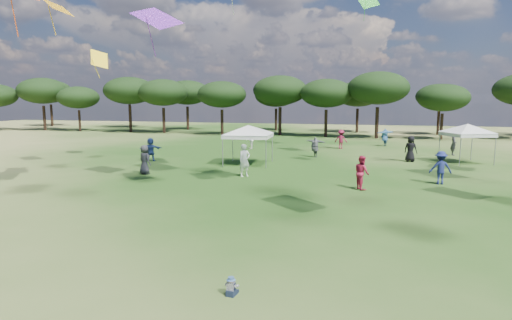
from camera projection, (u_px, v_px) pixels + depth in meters
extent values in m
cylinder|color=black|center=(44.00, 118.00, 61.43)|extent=(0.40, 0.40, 3.51)
ellipsoid|color=black|center=(43.00, 91.00, 60.88)|extent=(6.82, 6.82, 3.68)
cylinder|color=black|center=(80.00, 121.00, 59.99)|extent=(0.33, 0.33, 2.92)
ellipsoid|color=black|center=(78.00, 98.00, 59.53)|extent=(5.67, 5.67, 3.06)
cylinder|color=black|center=(130.00, 119.00, 58.13)|extent=(0.40, 0.40, 3.49)
ellipsoid|color=black|center=(129.00, 91.00, 57.58)|extent=(6.79, 6.79, 3.66)
cylinder|color=black|center=(164.00, 120.00, 56.57)|extent=(0.38, 0.38, 3.32)
ellipsoid|color=black|center=(163.00, 93.00, 56.05)|extent=(6.44, 6.44, 3.47)
cylinder|color=black|center=(222.00, 122.00, 53.76)|extent=(0.36, 0.36, 3.14)
ellipsoid|color=black|center=(222.00, 94.00, 53.27)|extent=(6.11, 6.11, 3.29)
cylinder|color=black|center=(280.00, 121.00, 53.37)|extent=(0.40, 0.40, 3.46)
ellipsoid|color=black|center=(280.00, 90.00, 52.83)|extent=(6.73, 6.73, 3.63)
cylinder|color=black|center=(326.00, 123.00, 50.79)|extent=(0.37, 0.37, 3.21)
ellipsoid|color=black|center=(327.00, 93.00, 50.29)|extent=(6.24, 6.24, 3.36)
cylinder|color=black|center=(377.00, 123.00, 48.85)|extent=(0.41, 0.41, 3.56)
ellipsoid|color=black|center=(378.00, 88.00, 48.29)|extent=(6.91, 6.91, 3.73)
cylinder|color=black|center=(441.00, 127.00, 47.45)|extent=(0.33, 0.33, 2.88)
ellipsoid|color=black|center=(443.00, 98.00, 47.00)|extent=(5.60, 5.60, 3.02)
cylinder|color=black|center=(52.00, 115.00, 71.30)|extent=(0.41, 0.41, 3.56)
ellipsoid|color=black|center=(50.00, 91.00, 70.75)|extent=(6.92, 6.92, 3.73)
cylinder|color=black|center=(130.00, 116.00, 67.30)|extent=(0.41, 0.41, 3.62)
ellipsoid|color=black|center=(129.00, 90.00, 66.74)|extent=(7.03, 7.03, 3.79)
cylinder|color=black|center=(188.00, 118.00, 62.70)|extent=(0.39, 0.39, 3.37)
ellipsoid|color=black|center=(187.00, 93.00, 62.17)|extent=(6.54, 6.54, 3.53)
cylinder|color=black|center=(276.00, 120.00, 61.12)|extent=(0.36, 0.36, 3.11)
ellipsoid|color=black|center=(276.00, 95.00, 60.63)|extent=(6.05, 6.05, 3.26)
cylinder|color=black|center=(357.00, 120.00, 57.47)|extent=(0.37, 0.37, 3.20)
ellipsoid|color=black|center=(358.00, 94.00, 56.98)|extent=(6.21, 6.21, 3.35)
cylinder|color=black|center=(438.00, 123.00, 53.82)|extent=(0.34, 0.34, 2.99)
ellipsoid|color=black|center=(440.00, 96.00, 53.35)|extent=(5.81, 5.81, 3.13)
cylinder|color=gray|center=(223.00, 152.00, 28.28)|extent=(0.06, 0.06, 2.03)
cylinder|color=gray|center=(266.00, 153.00, 27.78)|extent=(0.06, 0.06, 2.03)
cylinder|color=gray|center=(233.00, 147.00, 31.12)|extent=(0.06, 0.06, 2.03)
cylinder|color=gray|center=(272.00, 148.00, 30.61)|extent=(0.06, 0.06, 2.03)
cube|color=silver|center=(248.00, 136.00, 29.31)|extent=(3.31, 3.31, 0.25)
pyramid|color=silver|center=(248.00, 125.00, 29.21)|extent=(6.22, 6.22, 0.60)
cylinder|color=gray|center=(460.00, 151.00, 28.57)|extent=(0.06, 0.06, 2.08)
cylinder|color=gray|center=(495.00, 150.00, 28.90)|extent=(0.06, 0.06, 2.08)
cylinder|color=gray|center=(439.00, 147.00, 31.07)|extent=(0.06, 0.06, 2.08)
cylinder|color=gray|center=(472.00, 146.00, 31.39)|extent=(0.06, 0.06, 2.08)
cube|color=silver|center=(467.00, 134.00, 29.84)|extent=(3.52, 3.52, 0.25)
pyramid|color=silver|center=(468.00, 124.00, 29.74)|extent=(5.09, 5.09, 0.60)
cube|color=#161E32|center=(231.00, 293.00, 9.80)|extent=(0.21, 0.21, 0.15)
cube|color=#161E32|center=(231.00, 291.00, 9.96)|extent=(0.09, 0.18, 0.08)
cube|color=#161E32|center=(236.00, 292.00, 9.91)|extent=(0.09, 0.18, 0.08)
cube|color=white|center=(231.00, 286.00, 9.78)|extent=(0.20, 0.15, 0.19)
cylinder|color=white|center=(227.00, 284.00, 9.87)|extent=(0.08, 0.19, 0.12)
cylinder|color=white|center=(237.00, 286.00, 9.78)|extent=(0.08, 0.19, 0.12)
sphere|color=#E0B293|center=(231.00, 281.00, 9.76)|extent=(0.13, 0.13, 0.13)
cone|color=teal|center=(231.00, 279.00, 9.75)|extent=(0.22, 0.22, 0.02)
cylinder|color=teal|center=(231.00, 278.00, 9.75)|extent=(0.14, 0.14, 0.06)
imported|color=navy|center=(385.00, 137.00, 40.90)|extent=(1.93, 1.78, 1.68)
imported|color=maroon|center=(341.00, 139.00, 38.54)|extent=(1.20, 0.80, 1.73)
imported|color=black|center=(411.00, 149.00, 30.65)|extent=(1.07, 0.92, 1.86)
imported|color=#AD1C3D|center=(362.00, 173.00, 21.25)|extent=(0.95, 1.03, 1.70)
imported|color=#414145|center=(315.00, 147.00, 33.02)|extent=(1.90, 1.43, 1.55)
imported|color=white|center=(250.00, 139.00, 38.39)|extent=(0.86, 1.00, 1.78)
imported|color=#29292E|center=(145.00, 160.00, 25.53)|extent=(1.02, 0.88, 1.76)
imported|color=#323136|center=(454.00, 144.00, 34.19)|extent=(0.48, 0.69, 1.82)
imported|color=silver|center=(245.00, 160.00, 24.81)|extent=(0.81, 0.81, 1.89)
imported|color=navy|center=(151.00, 149.00, 30.96)|extent=(1.65, 1.14, 1.72)
imported|color=navy|center=(441.00, 168.00, 22.55)|extent=(1.20, 0.77, 1.76)
plane|color=yellow|center=(99.00, 59.00, 30.42)|extent=(1.54, 1.96, 1.50)
plane|color=orange|center=(58.00, 7.00, 24.64)|extent=(2.03, 2.35, 1.19)
plane|color=#6E279D|center=(157.00, 18.00, 20.58)|extent=(2.63, 2.31, 1.58)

